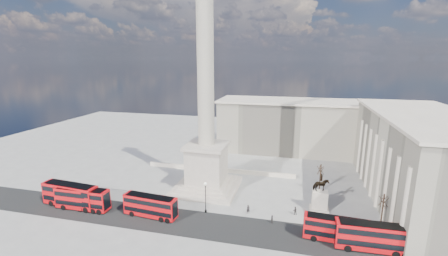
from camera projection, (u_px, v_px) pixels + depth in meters
name	position (u px, v px, depth m)	size (l,w,h in m)	color
ground	(200.00, 198.00, 64.78)	(180.00, 180.00, 0.00)	#A19F98
asphalt_road	(209.00, 225.00, 54.16)	(120.00, 9.00, 0.01)	#252525
nelsons_column	(206.00, 135.00, 66.59)	(14.00, 14.00, 49.85)	beige
balustrade_wall	(219.00, 170.00, 79.79)	(40.00, 0.60, 1.10)	beige
building_east	(422.00, 159.00, 61.67)	(19.00, 46.00, 18.60)	beige
building_northeast	(298.00, 126.00, 96.09)	(51.00, 17.00, 16.60)	beige
red_bus_a	(83.00, 198.00, 59.47)	(11.07, 2.70, 4.48)	red
red_bus_b	(151.00, 206.00, 56.72)	(10.67, 3.33, 4.26)	red
red_bus_c	(373.00, 237.00, 46.63)	(11.30, 2.91, 4.56)	red
red_bus_d	(337.00, 229.00, 49.00)	(10.47, 3.06, 4.19)	red
red_bus_e	(71.00, 195.00, 60.62)	(12.20, 3.75, 4.87)	red
victorian_lamp	(206.00, 195.00, 57.95)	(0.54, 0.54, 6.26)	black
equestrian_statue	(320.00, 198.00, 59.17)	(3.67, 2.75, 7.73)	beige
bare_tree_near	(384.00, 200.00, 52.09)	(1.58, 1.58, 6.90)	#332319
bare_tree_mid	(396.00, 189.00, 56.53)	(1.84, 1.84, 6.99)	#332319
bare_tree_far	(321.00, 169.00, 66.84)	(1.67, 1.67, 6.83)	#332319
pedestrian_walking	(248.00, 209.00, 58.13)	(0.66, 0.43, 1.81)	black
pedestrian_standing	(295.00, 211.00, 57.82)	(0.80, 0.62, 1.64)	black
pedestrian_crossing	(272.00, 219.00, 54.75)	(0.93, 0.39, 1.58)	black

